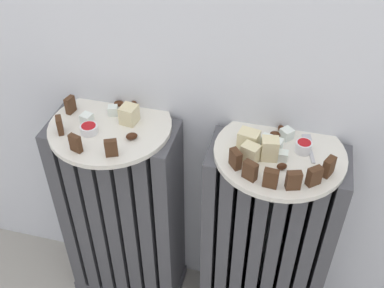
% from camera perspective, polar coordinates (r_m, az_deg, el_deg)
% --- Properties ---
extents(radiator_left, '(0.33, 0.15, 0.63)m').
position_cam_1_polar(radiator_left, '(1.35, -8.46, -8.79)').
color(radiator_left, '#47474C').
rests_on(radiator_left, ground_plane).
extents(radiator_right, '(0.33, 0.15, 0.63)m').
position_cam_1_polar(radiator_right, '(1.29, 8.97, -12.09)').
color(radiator_right, '#47474C').
rests_on(radiator_right, ground_plane).
extents(plate_left, '(0.30, 0.30, 0.01)m').
position_cam_1_polar(plate_left, '(1.13, -10.00, 2.15)').
color(plate_left, silver).
rests_on(plate_left, radiator_left).
extents(plate_right, '(0.30, 0.30, 0.01)m').
position_cam_1_polar(plate_right, '(1.06, 10.72, -1.13)').
color(plate_right, silver).
rests_on(plate_right, radiator_right).
extents(dark_cake_slice_left_0, '(0.02, 0.03, 0.04)m').
position_cam_1_polar(dark_cake_slice_left_0, '(1.18, -14.74, 4.67)').
color(dark_cake_slice_left_0, '#472B19').
rests_on(dark_cake_slice_left_0, plate_left).
extents(dark_cake_slice_left_1, '(0.02, 0.03, 0.04)m').
position_cam_1_polar(dark_cake_slice_left_1, '(1.12, -15.95, 2.24)').
color(dark_cake_slice_left_1, '#472B19').
rests_on(dark_cake_slice_left_1, plate_left).
extents(dark_cake_slice_left_2, '(0.03, 0.02, 0.04)m').
position_cam_1_polar(dark_cake_slice_left_2, '(1.05, -14.13, 0.08)').
color(dark_cake_slice_left_2, '#472B19').
rests_on(dark_cake_slice_left_2, plate_left).
extents(dark_cake_slice_left_3, '(0.03, 0.02, 0.04)m').
position_cam_1_polar(dark_cake_slice_left_3, '(1.02, -9.91, -0.48)').
color(dark_cake_slice_left_3, '#472B19').
rests_on(dark_cake_slice_left_3, plate_left).
extents(marble_cake_slice_left_0, '(0.04, 0.04, 0.04)m').
position_cam_1_polar(marble_cake_slice_left_0, '(1.12, -7.74, 3.62)').
color(marble_cake_slice_left_0, beige).
rests_on(marble_cake_slice_left_0, plate_left).
extents(turkish_delight_left_0, '(0.03, 0.03, 0.02)m').
position_cam_1_polar(turkish_delight_left_0, '(1.14, -12.81, 3.06)').
color(turkish_delight_left_0, white).
rests_on(turkish_delight_left_0, plate_left).
extents(turkish_delight_left_1, '(0.03, 0.03, 0.02)m').
position_cam_1_polar(turkish_delight_left_1, '(1.15, -9.70, 4.09)').
color(turkish_delight_left_1, white).
rests_on(turkish_delight_left_1, plate_left).
extents(medjool_date_left_0, '(0.03, 0.03, 0.02)m').
position_cam_1_polar(medjool_date_left_0, '(1.17, -7.13, 4.87)').
color(medjool_date_left_0, '#3D1E0F').
rests_on(medjool_date_left_0, plate_left).
extents(medjool_date_left_1, '(0.03, 0.02, 0.01)m').
position_cam_1_polar(medjool_date_left_1, '(1.18, -8.98, 4.93)').
color(medjool_date_left_1, '#3D1E0F').
rests_on(medjool_date_left_1, plate_left).
extents(medjool_date_left_2, '(0.03, 0.03, 0.02)m').
position_cam_1_polar(medjool_date_left_2, '(1.07, -7.43, 0.96)').
color(medjool_date_left_2, '#3D1E0F').
rests_on(medjool_date_left_2, plate_left).
extents(jam_bowl_left, '(0.04, 0.04, 0.02)m').
position_cam_1_polar(jam_bowl_left, '(1.11, -12.55, 1.85)').
color(jam_bowl_left, white).
rests_on(jam_bowl_left, plate_left).
extents(dark_cake_slice_right_0, '(0.03, 0.03, 0.04)m').
position_cam_1_polar(dark_cake_slice_right_0, '(0.99, 5.37, -1.83)').
color(dark_cake_slice_right_0, '#472B19').
rests_on(dark_cake_slice_right_0, plate_right).
extents(dark_cake_slice_right_1, '(0.03, 0.03, 0.04)m').
position_cam_1_polar(dark_cake_slice_right_1, '(0.96, 7.15, -3.26)').
color(dark_cake_slice_right_1, '#472B19').
rests_on(dark_cake_slice_right_1, plate_right).
extents(dark_cake_slice_right_2, '(0.03, 0.02, 0.04)m').
position_cam_1_polar(dark_cake_slice_right_2, '(0.95, 9.65, -4.18)').
color(dark_cake_slice_right_2, '#472B19').
rests_on(dark_cake_slice_right_2, plate_right).
extents(dark_cake_slice_right_3, '(0.03, 0.02, 0.04)m').
position_cam_1_polar(dark_cake_slice_right_3, '(0.96, 12.38, -4.39)').
color(dark_cake_slice_right_3, '#472B19').
rests_on(dark_cake_slice_right_3, plate_right).
extents(dark_cake_slice_right_4, '(0.03, 0.03, 0.04)m').
position_cam_1_polar(dark_cake_slice_right_4, '(0.97, 14.79, -3.85)').
color(dark_cake_slice_right_4, '#472B19').
rests_on(dark_cake_slice_right_4, plate_right).
extents(dark_cake_slice_right_5, '(0.03, 0.03, 0.04)m').
position_cam_1_polar(dark_cake_slice_right_5, '(1.00, 16.45, -2.70)').
color(dark_cake_slice_right_5, '#472B19').
rests_on(dark_cake_slice_right_5, plate_right).
extents(marble_cake_slice_right_0, '(0.04, 0.04, 0.05)m').
position_cam_1_polar(marble_cake_slice_right_0, '(1.01, 9.52, -0.57)').
color(marble_cake_slice_right_0, beige).
rests_on(marble_cake_slice_right_0, plate_right).
extents(marble_cake_slice_right_1, '(0.05, 0.04, 0.05)m').
position_cam_1_polar(marble_cake_slice_right_1, '(1.03, 6.96, 0.47)').
color(marble_cake_slice_right_1, beige).
rests_on(marble_cake_slice_right_1, plate_right).
extents(marble_cake_slice_right_2, '(0.04, 0.04, 0.04)m').
position_cam_1_polar(marble_cake_slice_right_2, '(1.00, 7.19, -1.12)').
color(marble_cake_slice_right_2, beige).
rests_on(marble_cake_slice_right_2, plate_right).
extents(turkish_delight_right_0, '(0.04, 0.04, 0.03)m').
position_cam_1_polar(turkish_delight_right_0, '(1.08, 11.55, 1.23)').
color(turkish_delight_right_0, white).
rests_on(turkish_delight_right_0, plate_right).
extents(turkish_delight_right_1, '(0.03, 0.03, 0.02)m').
position_cam_1_polar(turkish_delight_right_1, '(1.06, 9.14, 0.52)').
color(turkish_delight_right_1, white).
rests_on(turkish_delight_right_1, plate_right).
extents(turkish_delight_right_2, '(0.02, 0.02, 0.02)m').
position_cam_1_polar(turkish_delight_right_2, '(1.02, 11.11, -1.43)').
color(turkish_delight_right_2, white).
rests_on(turkish_delight_right_2, plate_right).
extents(turkish_delight_right_3, '(0.03, 0.03, 0.02)m').
position_cam_1_polar(turkish_delight_right_3, '(1.05, 10.36, -0.07)').
color(turkish_delight_right_3, white).
rests_on(turkish_delight_right_3, plate_right).
extents(medjool_date_right_0, '(0.02, 0.03, 0.02)m').
position_cam_1_polar(medjool_date_right_0, '(1.10, 10.91, 1.85)').
color(medjool_date_right_0, '#3D1E0F').
rests_on(medjool_date_right_0, plate_right).
extents(medjool_date_right_1, '(0.03, 0.02, 0.02)m').
position_cam_1_polar(medjool_date_right_1, '(1.00, 10.98, -2.71)').
color(medjool_date_right_1, '#3D1E0F').
rests_on(medjool_date_right_1, plate_right).
extents(medjool_date_right_2, '(0.02, 0.02, 0.02)m').
position_cam_1_polar(medjool_date_right_2, '(1.08, 10.17, 1.16)').
color(medjool_date_right_2, '#3D1E0F').
rests_on(medjool_date_right_2, plate_right).
extents(jam_bowl_right, '(0.04, 0.04, 0.03)m').
position_cam_1_polar(jam_bowl_right, '(1.05, 13.55, -0.28)').
color(jam_bowl_right, white).
rests_on(jam_bowl_right, plate_right).
extents(fork, '(0.04, 0.10, 0.00)m').
position_cam_1_polar(fork, '(1.08, 14.19, -0.24)').
color(fork, '#B7B7BC').
rests_on(fork, plate_right).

